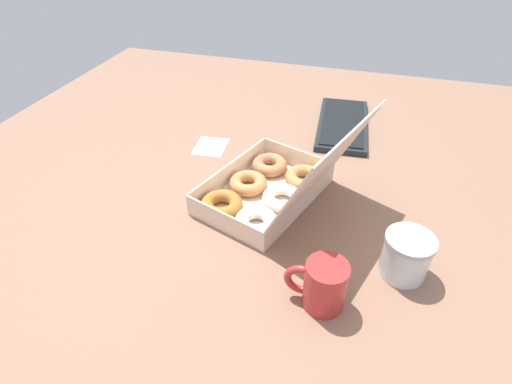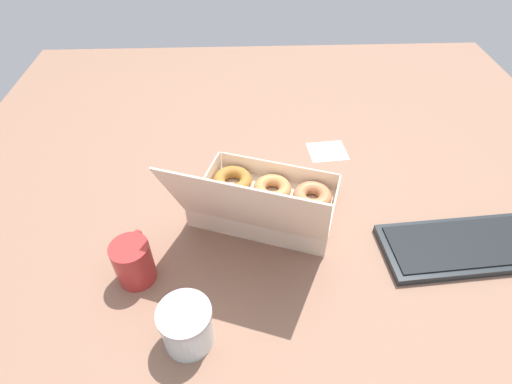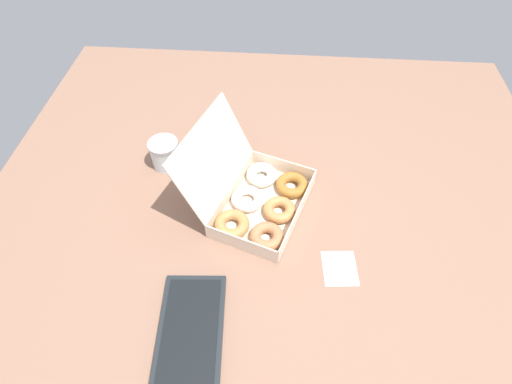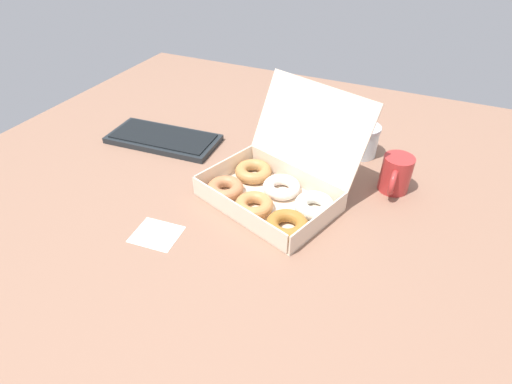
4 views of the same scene
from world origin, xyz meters
TOP-DOWN VIEW (x-y plane):
  - ground_plane at (0.00, 0.00)cm, footprint 180.00×180.00cm
  - donut_box at (4.49, 5.16)cm, footprint 40.73×40.15cm
  - keyboard at (-38.32, 18.11)cm, footprint 35.68×17.77cm
  - coffee_mug at (31.80, 22.04)cm, footprint 7.80×11.56cm
  - glass_jar at (19.99, 36.51)cm, footprint 9.62×9.62cm
  - paper_napkin at (-14.95, -18.28)cm, footprint 11.34×9.90cm

SIDE VIEW (x-z plane):
  - ground_plane at x=0.00cm, z-range -2.00..0.00cm
  - paper_napkin at x=-14.95cm, z-range 0.00..0.15cm
  - keyboard at x=-38.32cm, z-range -0.04..2.16cm
  - donut_box at x=4.49cm, z-range -9.43..16.04cm
  - glass_jar at x=19.99cm, z-range 0.05..9.41cm
  - coffee_mug at x=31.80cm, z-range 0.13..10.00cm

